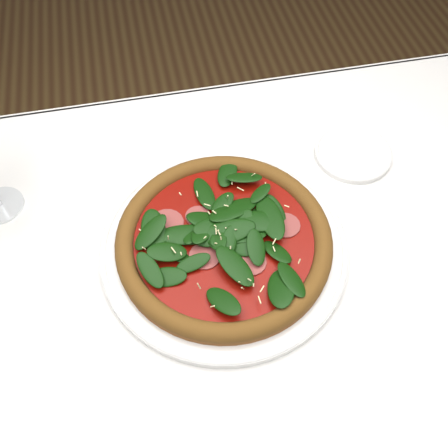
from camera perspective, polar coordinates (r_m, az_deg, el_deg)
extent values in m
plane|color=brown|center=(1.41, -0.67, -21.01)|extent=(6.00, 6.00, 0.00)
cube|color=silver|center=(0.72, -1.23, -7.16)|extent=(1.20, 0.80, 0.04)
cylinder|color=#513320|center=(1.36, 19.08, 2.58)|extent=(0.06, 0.06, 0.71)
cube|color=silver|center=(1.04, -5.52, 10.01)|extent=(1.20, 0.01, 0.22)
cylinder|color=white|center=(0.73, -0.02, -2.57)|extent=(0.36, 0.36, 0.01)
torus|color=white|center=(0.72, -0.02, -2.40)|extent=(0.36, 0.36, 0.01)
cylinder|color=#9C5425|center=(0.72, -0.02, -2.09)|extent=(0.40, 0.40, 0.01)
torus|color=#AC6E27|center=(0.71, -0.02, -1.73)|extent=(0.40, 0.40, 0.03)
cylinder|color=#931005|center=(0.71, -0.02, -1.73)|extent=(0.33, 0.33, 0.00)
cylinder|color=#943B3F|center=(0.71, -0.02, -1.55)|extent=(0.29, 0.29, 0.00)
ellipsoid|color=#0E3609|center=(0.70, -0.02, -1.09)|extent=(0.32, 0.32, 0.02)
cylinder|color=#FCEBA4|center=(0.69, -0.02, -0.81)|extent=(0.29, 0.29, 0.00)
cylinder|color=silver|center=(0.85, -24.19, 1.95)|extent=(0.07, 0.07, 0.00)
cylinder|color=white|center=(0.87, 14.51, 7.82)|extent=(0.13, 0.13, 0.01)
torus|color=white|center=(0.87, 14.55, 7.94)|extent=(0.13, 0.13, 0.01)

